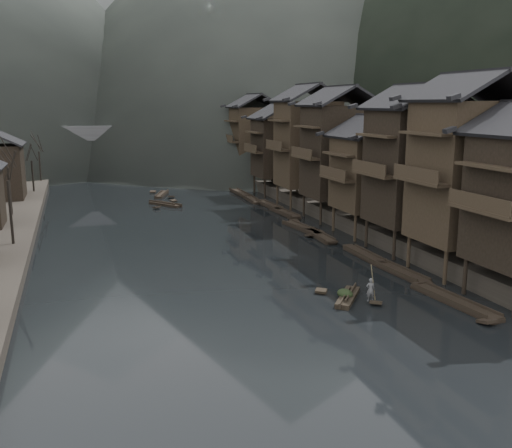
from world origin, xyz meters
name	(u,v)px	position (x,y,z in m)	size (l,w,h in m)	color
water	(245,289)	(0.00, 0.00, 0.00)	(300.00, 300.00, 0.00)	black
right_bank	(387,183)	(35.00, 40.00, 0.90)	(40.00, 200.00, 1.80)	#2D2823
stilt_houses	(346,141)	(17.28, 19.23, 8.96)	(9.00, 67.60, 15.57)	black
bare_trees	(10,171)	(-17.00, 23.72, 6.39)	(3.95, 73.23, 7.90)	black
moored_sampans	(304,225)	(12.02, 18.05, 0.20)	(3.03, 57.14, 0.47)	black
midriver_boats	(163,199)	(0.36, 39.88, 0.20)	(4.17, 13.92, 0.45)	black
stone_bridge	(134,146)	(0.00, 72.00, 5.11)	(40.00, 6.00, 9.00)	#4C4C4F
hero_sampan	(348,297)	(6.01, -4.19, 0.20)	(3.39, 4.12, 0.43)	black
cargo_heap	(345,289)	(5.88, -4.02, 0.73)	(1.01, 1.32, 0.61)	black
boatman	(371,286)	(6.98, -5.46, 1.23)	(0.58, 0.38, 1.59)	#555557
bamboo_pole	(375,250)	(7.18, -5.46, 3.68)	(0.06, 0.06, 3.83)	#8C7A51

